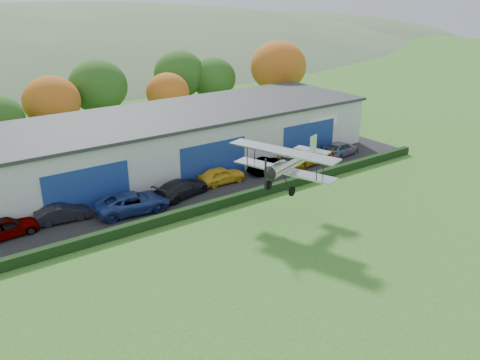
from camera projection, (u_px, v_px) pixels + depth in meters
ground at (354, 313)px, 27.94m from camera, size 300.00×300.00×0.00m
apron at (201, 187)px, 45.44m from camera, size 48.00×9.00×0.05m
hedge at (232, 200)px, 41.68m from camera, size 46.00×0.60×0.80m
hangar at (181, 137)px, 50.85m from camera, size 40.60×12.60×5.30m
tree_belt at (93, 93)px, 57.08m from camera, size 75.70×13.22×10.12m
car_0 at (6, 227)px, 36.04m from camera, size 4.58×2.16×1.52m
car_1 at (63, 213)px, 38.48m from camera, size 4.24×1.93×1.35m
car_2 at (133, 202)px, 40.00m from camera, size 6.21×3.38×1.65m
car_3 at (181, 188)px, 43.03m from camera, size 5.60×3.30×1.52m
car_4 at (221, 175)px, 45.90m from camera, size 4.56×2.00×1.53m
car_5 at (268, 165)px, 48.68m from camera, size 4.45×1.98×1.42m
car_6 at (308, 155)px, 51.17m from camera, size 5.94×3.03×1.61m
car_7 at (341, 149)px, 53.49m from camera, size 5.15×2.72×1.42m
biplane at (290, 161)px, 37.72m from camera, size 7.67×8.66×3.25m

